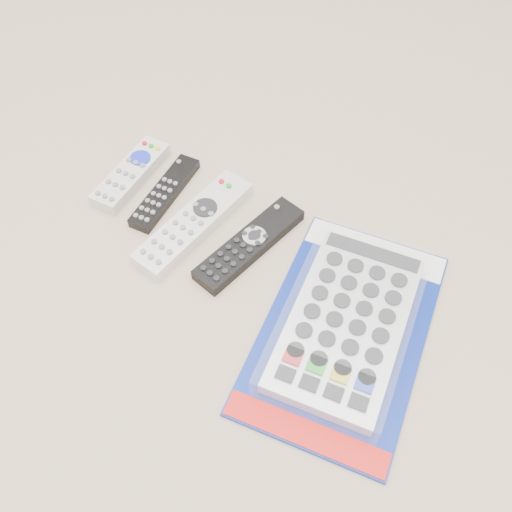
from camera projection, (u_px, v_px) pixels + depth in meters
The scene contains 5 objects.
remote_small_grey at pixel (131, 174), 0.97m from camera, with size 0.06×0.17×0.03m.
remote_slim_black at pixel (165, 193), 0.95m from camera, with size 0.06×0.17×0.02m.
remote_silver_dvd at pixel (194, 223), 0.90m from camera, with size 0.08×0.23×0.03m.
remote_large_black at pixel (249, 244), 0.88m from camera, with size 0.09×0.21×0.02m.
jumbo_remote_packaged at pixel (347, 322), 0.79m from camera, with size 0.27×0.39×0.05m.
Camera 1 is at (0.33, -0.43, 0.71)m, focal length 40.00 mm.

